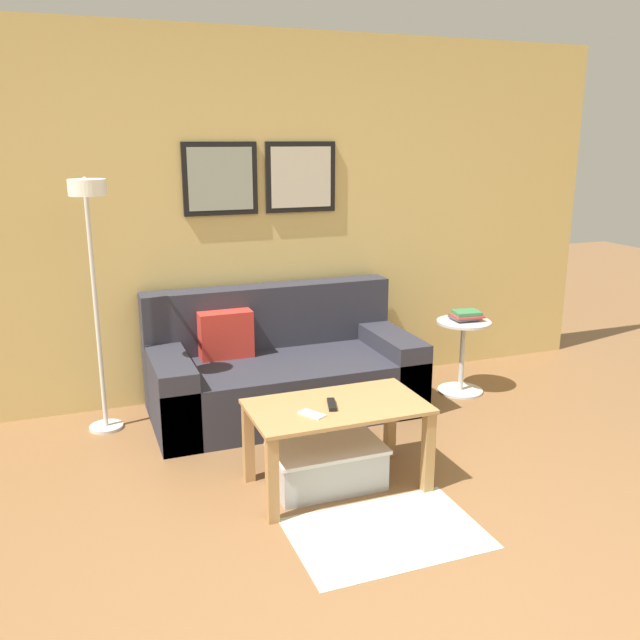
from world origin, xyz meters
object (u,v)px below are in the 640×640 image
object	(u,v)px
side_table	(462,349)
book_stack	(466,315)
storage_bin	(327,466)
coffee_table	(337,421)
remote_control	(332,405)
couch	(281,371)
cell_phone	(312,414)
floor_lamp	(92,253)

from	to	relation	value
side_table	book_stack	world-z (taller)	book_stack
storage_bin	coffee_table	bearing A→B (deg)	-5.33
remote_control	couch	bearing A→B (deg)	102.57
coffee_table	book_stack	distance (m)	1.75
cell_phone	side_table	bearing A→B (deg)	3.73
remote_control	floor_lamp	bearing A→B (deg)	153.24
storage_bin	remote_control	world-z (taller)	remote_control
coffee_table	storage_bin	xyz separation A→B (m)	(-0.05, 0.00, -0.26)
couch	cell_phone	distance (m)	1.25
coffee_table	remote_control	size ratio (longest dim) A/B	6.26
storage_bin	floor_lamp	world-z (taller)	floor_lamp
book_stack	cell_phone	distance (m)	1.93
storage_bin	floor_lamp	xyz separation A→B (m)	(-1.07, 1.01, 1.07)
couch	storage_bin	distance (m)	1.15
floor_lamp	remote_control	world-z (taller)	floor_lamp
coffee_table	storage_bin	distance (m)	0.26
storage_bin	book_stack	distance (m)	1.84
couch	floor_lamp	world-z (taller)	floor_lamp
remote_control	coffee_table	bearing A→B (deg)	35.40
book_stack	cell_phone	size ratio (longest dim) A/B	1.65
floor_lamp	side_table	world-z (taller)	floor_lamp
coffee_table	couch	bearing A→B (deg)	87.66
remote_control	side_table	bearing A→B (deg)	51.43
storage_bin	cell_phone	world-z (taller)	cell_phone
floor_lamp	side_table	bearing A→B (deg)	-0.84
book_stack	coffee_table	bearing A→B (deg)	-144.92
floor_lamp	remote_control	distance (m)	1.66
book_stack	remote_control	size ratio (longest dim) A/B	1.54
coffee_table	cell_phone	xyz separation A→B (m)	(-0.17, -0.08, 0.10)
coffee_table	book_stack	xyz separation A→B (m)	(1.42, 1.00, 0.21)
coffee_table	side_table	distance (m)	1.71
couch	storage_bin	xyz separation A→B (m)	(-0.10, -1.13, -0.16)
storage_bin	remote_control	bearing A→B (deg)	-44.08
book_stack	side_table	bearing A→B (deg)	-148.01
floor_lamp	storage_bin	bearing A→B (deg)	-43.40
storage_bin	remote_control	distance (m)	0.36
couch	side_table	bearing A→B (deg)	-6.47
side_table	floor_lamp	bearing A→B (deg)	179.16
coffee_table	storage_bin	size ratio (longest dim) A/B	1.54
side_table	remote_control	world-z (taller)	side_table
remote_control	book_stack	bearing A→B (deg)	51.39
floor_lamp	cell_phone	size ratio (longest dim) A/B	11.54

